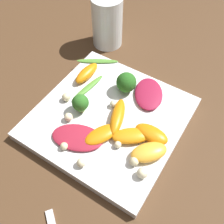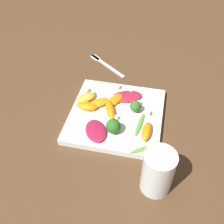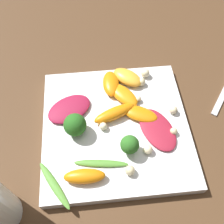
% 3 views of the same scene
% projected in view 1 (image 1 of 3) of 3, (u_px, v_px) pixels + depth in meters
% --- Properties ---
extents(ground_plane, '(2.40, 2.40, 0.00)m').
position_uv_depth(ground_plane, '(109.00, 121.00, 0.49)').
color(ground_plane, '#4C331E').
extents(plate, '(0.25, 0.25, 0.02)m').
position_uv_depth(plate, '(109.00, 118.00, 0.48)').
color(plate, white).
rests_on(plate, ground_plane).
extents(drinking_glass, '(0.07, 0.07, 0.11)m').
position_uv_depth(drinking_glass, '(107.00, 22.00, 0.58)').
color(drinking_glass, white).
rests_on(drinking_glass, ground_plane).
extents(radicchio_leaf_0, '(0.10, 0.08, 0.01)m').
position_uv_depth(radicchio_leaf_0, '(78.00, 137.00, 0.44)').
color(radicchio_leaf_0, maroon).
rests_on(radicchio_leaf_0, plate).
extents(radicchio_leaf_1, '(0.08, 0.10, 0.01)m').
position_uv_depth(radicchio_leaf_1, '(149.00, 94.00, 0.50)').
color(radicchio_leaf_1, maroon).
rests_on(radicchio_leaf_1, plate).
extents(orange_segment_0, '(0.06, 0.03, 0.02)m').
position_uv_depth(orange_segment_0, '(152.00, 133.00, 0.44)').
color(orange_segment_0, orange).
rests_on(orange_segment_0, plate).
extents(orange_segment_1, '(0.07, 0.07, 0.02)m').
position_uv_depth(orange_segment_1, '(131.00, 136.00, 0.44)').
color(orange_segment_1, orange).
rests_on(orange_segment_1, plate).
extents(orange_segment_2, '(0.05, 0.08, 0.02)m').
position_uv_depth(orange_segment_2, '(118.00, 116.00, 0.46)').
color(orange_segment_2, orange).
rests_on(orange_segment_2, plate).
extents(orange_segment_3, '(0.03, 0.07, 0.02)m').
position_uv_depth(orange_segment_3, '(87.00, 73.00, 0.53)').
color(orange_segment_3, orange).
rests_on(orange_segment_3, plate).
extents(orange_segment_4, '(0.06, 0.07, 0.01)m').
position_uv_depth(orange_segment_4, '(102.00, 134.00, 0.44)').
color(orange_segment_4, orange).
rests_on(orange_segment_4, plate).
extents(orange_segment_5, '(0.07, 0.07, 0.02)m').
position_uv_depth(orange_segment_5, '(149.00, 152.00, 0.42)').
color(orange_segment_5, '#FCAD33').
rests_on(orange_segment_5, plate).
extents(broccoli_floret_0, '(0.04, 0.04, 0.04)m').
position_uv_depth(broccoli_floret_0, '(126.00, 83.00, 0.49)').
color(broccoli_floret_0, '#7A9E51').
rests_on(broccoli_floret_0, plate).
extents(broccoli_floret_1, '(0.03, 0.03, 0.04)m').
position_uv_depth(broccoli_floret_1, '(80.00, 103.00, 0.47)').
color(broccoli_floret_1, '#84AD5B').
rests_on(broccoli_floret_1, plate).
extents(arugula_sprig_0, '(0.08, 0.06, 0.00)m').
position_uv_depth(arugula_sprig_0, '(97.00, 61.00, 0.56)').
color(arugula_sprig_0, '#518E33').
rests_on(arugula_sprig_0, plate).
extents(arugula_sprig_1, '(0.02, 0.09, 0.01)m').
position_uv_depth(arugula_sprig_1, '(88.00, 88.00, 0.51)').
color(arugula_sprig_1, '#518E33').
rests_on(arugula_sprig_1, plate).
extents(macadamia_nut_0, '(0.01, 0.01, 0.01)m').
position_uv_depth(macadamia_nut_0, '(118.00, 145.00, 0.43)').
color(macadamia_nut_0, beige).
rests_on(macadamia_nut_0, plate).
extents(macadamia_nut_1, '(0.01, 0.01, 0.01)m').
position_uv_depth(macadamia_nut_1, '(113.00, 104.00, 0.48)').
color(macadamia_nut_1, beige).
rests_on(macadamia_nut_1, plate).
extents(macadamia_nut_2, '(0.01, 0.01, 0.01)m').
position_uv_depth(macadamia_nut_2, '(81.00, 163.00, 0.41)').
color(macadamia_nut_2, beige).
rests_on(macadamia_nut_2, plate).
extents(macadamia_nut_3, '(0.02, 0.02, 0.02)m').
position_uv_depth(macadamia_nut_3, '(142.00, 173.00, 0.40)').
color(macadamia_nut_3, beige).
rests_on(macadamia_nut_3, plate).
extents(macadamia_nut_4, '(0.02, 0.02, 0.02)m').
position_uv_depth(macadamia_nut_4, '(68.00, 117.00, 0.46)').
color(macadamia_nut_4, beige).
rests_on(macadamia_nut_4, plate).
extents(macadamia_nut_5, '(0.02, 0.02, 0.02)m').
position_uv_depth(macadamia_nut_5, '(134.00, 161.00, 0.41)').
color(macadamia_nut_5, beige).
rests_on(macadamia_nut_5, plate).
extents(macadamia_nut_6, '(0.01, 0.01, 0.01)m').
position_uv_depth(macadamia_nut_6, '(64.00, 146.00, 0.43)').
color(macadamia_nut_6, beige).
rests_on(macadamia_nut_6, plate).
extents(macadamia_nut_7, '(0.02, 0.02, 0.02)m').
position_uv_depth(macadamia_nut_7, '(66.00, 97.00, 0.49)').
color(macadamia_nut_7, beige).
rests_on(macadamia_nut_7, plate).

